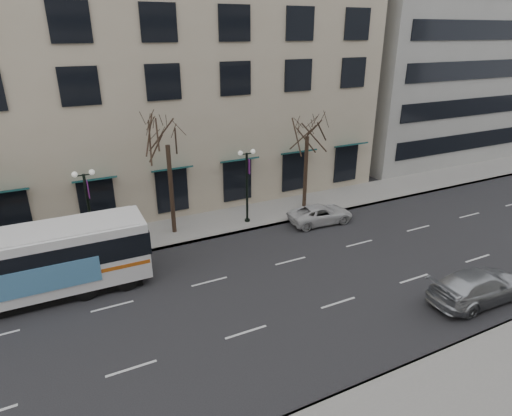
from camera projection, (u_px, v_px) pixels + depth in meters
ground at (226, 305)px, 20.83m from camera, size 160.00×160.00×0.00m
sidewalk_far at (243, 218)px, 30.30m from camera, size 80.00×4.00×0.15m
building_hotel at (93, 36)px, 32.80m from camera, size 40.00×20.00×24.00m
tree_far_mid at (166, 129)px, 25.47m from camera, size 3.60×3.60×8.55m
tree_far_right at (308, 123)px, 29.74m from camera, size 3.60×3.60×8.06m
lamp_post_left at (89, 208)px, 24.46m from camera, size 1.22×0.45×5.21m
lamp_post_right at (247, 183)px, 28.54m from camera, size 1.22×0.45×5.21m
city_bus at (7, 268)px, 20.27m from camera, size 13.23×3.04×3.58m
silver_car at (479, 286)px, 20.93m from camera, size 5.50×2.31×1.58m
white_pickup at (321, 214)px, 29.54m from camera, size 4.68×2.42×1.26m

